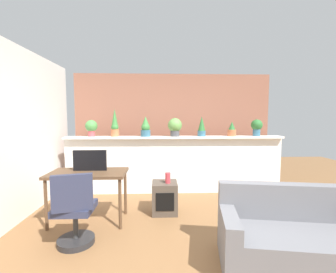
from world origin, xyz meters
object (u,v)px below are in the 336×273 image
Objects in this scene: potted_plant_4 at (202,127)px; couch at (297,240)px; potted_plant_0 at (91,127)px; potted_plant_2 at (146,128)px; tv_monitor at (90,160)px; desk at (88,177)px; potted_plant_1 at (115,125)px; office_chair at (75,215)px; potted_plant_5 at (232,130)px; potted_plant_6 at (257,126)px; vase_on_shelf at (168,178)px; potted_plant_3 at (175,126)px; side_cube_shelf at (165,198)px.

potted_plant_4 is 0.24× the size of couch.
potted_plant_2 reaches higher than potted_plant_0.
tv_monitor is (-1.89, -1.16, -0.45)m from potted_plant_4.
potted_plant_2 is at bearing 57.57° from desk.
potted_plant_1 is 2.19m from office_chair.
potted_plant_1 is 1.31m from tv_monitor.
potted_plant_1 is 1.85× the size of potted_plant_5.
vase_on_shelf is at bearing -150.88° from potted_plant_6.
desk is 2.74m from couch.
desk is (-0.77, -1.22, -0.67)m from potted_plant_2.
potted_plant_2 reaches higher than potted_plant_6.
potted_plant_3 is 1.68m from potted_plant_6.
potted_plant_0 reaches higher than vase_on_shelf.
potted_plant_5 is 0.61× the size of tv_monitor.
potted_plant_2 is 2.26m from potted_plant_6.
potted_plant_4 is 2.39× the size of vase_on_shelf.
potted_plant_0 is at bearing 138.95° from couch.
potted_plant_2 is 1.49m from side_cube_shelf.
potted_plant_5 is (1.74, 0.02, -0.05)m from potted_plant_2.
tv_monitor reaches higher than couch.
potted_plant_5 is 0.87× the size of potted_plant_6.
couch is at bearing -10.89° from office_chair.
vase_on_shelf is (-1.86, -1.03, -0.77)m from potted_plant_6.
couch is at bearing -76.47° from potted_plant_4.
vase_on_shelf is at bearing -45.76° from potted_plant_1.
potted_plant_6 is at bearing 1.72° from potted_plant_4.
tv_monitor is (0.31, -1.20, -0.45)m from potted_plant_0.
potted_plant_6 is at bearing 21.48° from tv_monitor.
potted_plant_6 is (0.52, 0.03, 0.06)m from potted_plant_5.
office_chair is 5.46× the size of vase_on_shelf.
potted_plant_3 is at bearing 79.63° from vase_on_shelf.
potted_plant_1 is at bearing 82.89° from desk.
potted_plant_0 is at bearing 179.08° from potted_plant_5.
potted_plant_2 is 1.30m from vase_on_shelf.
potted_plant_5 is at bearing 34.96° from side_cube_shelf.
potted_plant_3 reaches higher than desk.
side_cube_shelf is (1.43, -1.01, -1.10)m from potted_plant_0.
potted_plant_6 reaches higher than side_cube_shelf.
potted_plant_0 reaches higher than side_cube_shelf.
potted_plant_1 is at bearing 133.78° from side_cube_shelf.
potted_plant_6 is 0.68× the size of side_cube_shelf.
potted_plant_2 is 0.82× the size of tv_monitor.
potted_plant_4 reaches higher than side_cube_shelf.
couch is at bearing -64.78° from potted_plant_3.
side_cube_shelf is 3.00× the size of vase_on_shelf.
potted_plant_2 is 1.59m from desk.
potted_plant_4 reaches higher than office_chair.
side_cube_shelf is (1.13, 0.27, -0.42)m from desk.
potted_plant_1 is at bearing 82.83° from tv_monitor.
potted_plant_5 is 2.87m from desk.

